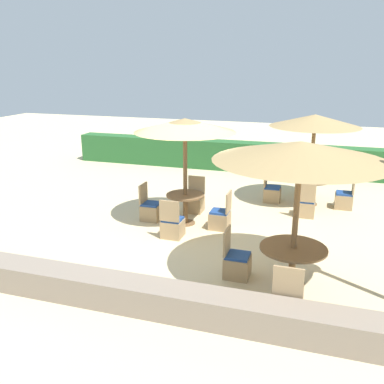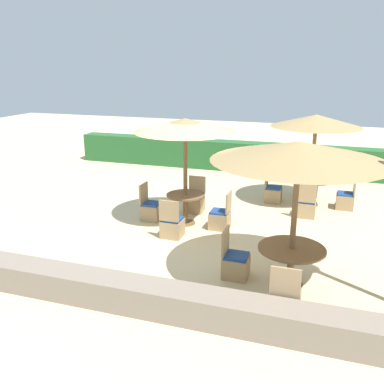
{
  "view_description": "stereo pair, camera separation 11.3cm",
  "coord_description": "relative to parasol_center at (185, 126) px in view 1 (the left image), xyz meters",
  "views": [
    {
      "loc": [
        2.94,
        -8.61,
        3.83
      ],
      "look_at": [
        0.0,
        0.6,
        0.9
      ],
      "focal_mm": 40.0,
      "sensor_mm": 36.0,
      "label": 1
    },
    {
      "loc": [
        3.05,
        -8.57,
        3.83
      ],
      "look_at": [
        0.0,
        0.6,
        0.9
      ],
      "focal_mm": 40.0,
      "sensor_mm": 36.0,
      "label": 2
    }
  ],
  "objects": [
    {
      "name": "patio_chair_center_east",
      "position": [
        0.91,
        -0.06,
        -2.16
      ],
      "size": [
        0.46,
        0.46,
        0.93
      ],
      "rotation": [
        0.0,
        0.0,
        1.57
      ],
      "color": "tan",
      "rests_on": "ground_plane"
    },
    {
      "name": "patio_chair_back_right_south",
      "position": [
        2.8,
        1.44,
        -2.16
      ],
      "size": [
        0.46,
        0.46,
        0.93
      ],
      "color": "tan",
      "rests_on": "ground_plane"
    },
    {
      "name": "ground_plane",
      "position": [
        0.24,
        -0.82,
        -2.42
      ],
      "size": [
        40.0,
        40.0,
        0.0
      ],
      "primitive_type": "plane",
      "color": "beige"
    },
    {
      "name": "patio_chair_back_right_west",
      "position": [
        1.8,
        2.42,
        -2.16
      ],
      "size": [
        0.46,
        0.46,
        0.93
      ],
      "rotation": [
        0.0,
        0.0,
        -1.57
      ],
      "color": "tan",
      "rests_on": "ground_plane"
    },
    {
      "name": "parasol_front_right",
      "position": [
        2.78,
        -2.32,
        0.01
      ],
      "size": [
        2.93,
        2.93,
        2.6
      ],
      "color": "brown",
      "rests_on": "ground_plane"
    },
    {
      "name": "round_table_back_right",
      "position": [
        2.82,
        2.47,
        -1.85
      ],
      "size": [
        1.07,
        1.07,
        0.73
      ],
      "color": "brown",
      "rests_on": "ground_plane"
    },
    {
      "name": "patio_chair_front_right_south",
      "position": [
        2.81,
        -3.35,
        -2.16
      ],
      "size": [
        0.46,
        0.46,
        0.93
      ],
      "color": "tan",
      "rests_on": "ground_plane"
    },
    {
      "name": "round_table_center",
      "position": [
        0.0,
        -0.0,
        -1.86
      ],
      "size": [
        0.93,
        0.93,
        0.75
      ],
      "color": "brown",
      "rests_on": "ground_plane"
    },
    {
      "name": "round_table_front_right",
      "position": [
        2.78,
        -2.32,
        -1.83
      ],
      "size": [
        1.18,
        1.18,
        0.73
      ],
      "color": "brown",
      "rests_on": "ground_plane"
    },
    {
      "name": "patio_chair_back_right_north",
      "position": [
        2.76,
        3.42,
        -2.16
      ],
      "size": [
        0.46,
        0.46,
        0.93
      ],
      "rotation": [
        0.0,
        0.0,
        3.14
      ],
      "color": "tan",
      "rests_on": "ground_plane"
    },
    {
      "name": "parasol_back_right",
      "position": [
        2.82,
        2.47,
        -0.08
      ],
      "size": [
        2.41,
        2.41,
        2.52
      ],
      "color": "brown",
      "rests_on": "ground_plane"
    },
    {
      "name": "hedge_row",
      "position": [
        0.24,
        5.81,
        -1.89
      ],
      "size": [
        13.0,
        0.7,
        1.06
      ],
      "primitive_type": "cube",
      "color": "#28602D",
      "rests_on": "ground_plane"
    },
    {
      "name": "patio_chair_front_right_west",
      "position": [
        1.78,
        -2.32,
        -2.16
      ],
      "size": [
        0.46,
        0.46,
        0.93
      ],
      "rotation": [
        0.0,
        0.0,
        -1.57
      ],
      "color": "tan",
      "rests_on": "ground_plane"
    },
    {
      "name": "patio_chair_back_right_east",
      "position": [
        3.77,
        2.43,
        -2.16
      ],
      "size": [
        0.46,
        0.46,
        0.93
      ],
      "rotation": [
        0.0,
        0.0,
        1.57
      ],
      "color": "tan",
      "rests_on": "ground_plane"
    },
    {
      "name": "stone_border",
      "position": [
        0.24,
        -3.88,
        -2.18
      ],
      "size": [
        10.0,
        0.56,
        0.48
      ],
      "primitive_type": "cube",
      "color": "gray",
      "rests_on": "ground_plane"
    },
    {
      "name": "patio_chair_center_west",
      "position": [
        -0.92,
        -0.02,
        -2.16
      ],
      "size": [
        0.46,
        0.46,
        0.93
      ],
      "rotation": [
        0.0,
        0.0,
        -1.57
      ],
      "color": "tan",
      "rests_on": "ground_plane"
    },
    {
      "name": "patio_chair_center_south",
      "position": [
        -0.01,
        -0.91,
        -2.16
      ],
      "size": [
        0.46,
        0.46,
        0.93
      ],
      "color": "tan",
      "rests_on": "ground_plane"
    },
    {
      "name": "parasol_center",
      "position": [
        0.0,
        0.0,
        0.0
      ],
      "size": [
        2.39,
        2.39,
        2.6
      ],
      "color": "brown",
      "rests_on": "ground_plane"
    },
    {
      "name": "patio_chair_center_north",
      "position": [
        -0.06,
        0.93,
        -2.16
      ],
      "size": [
        0.46,
        0.46,
        0.93
      ],
      "rotation": [
        0.0,
        0.0,
        3.14
      ],
      "color": "tan",
      "rests_on": "ground_plane"
    }
  ]
}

